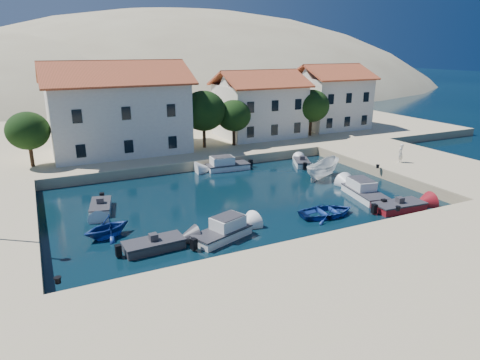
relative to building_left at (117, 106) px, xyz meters
name	(u,v)px	position (x,y,z in m)	size (l,w,h in m)	color
ground	(309,250)	(6.00, -28.00, -5.94)	(400.00, 400.00, 0.00)	black
quay_south	(379,291)	(6.00, -34.00, -5.44)	(52.00, 12.00, 1.00)	#C6B888
quay_east	(421,166)	(26.50, -18.00, -5.44)	(11.00, 20.00, 1.00)	#C6B888
quay_north	(165,134)	(8.00, 10.00, -5.44)	(80.00, 36.00, 1.00)	#C6B888
hills	(151,154)	(26.64, 95.62, -29.34)	(254.00, 176.00, 99.00)	tan
building_left	(117,106)	(0.00, 0.00, 0.00)	(14.70, 9.45, 9.70)	silver
building_mid	(259,103)	(18.00, 1.00, -0.71)	(10.50, 8.40, 8.30)	silver
building_right	(330,96)	(30.00, 2.00, -0.46)	(9.45, 8.40, 8.80)	silver
trees	(216,113)	(10.51, -2.54, -1.10)	(37.30, 5.30, 6.45)	#382314
bollards	(312,206)	(8.80, -24.13, -4.79)	(29.36, 9.56, 0.30)	black
motorboat_grey_sw	(154,245)	(-2.63, -23.65, -5.64)	(3.81, 1.85, 1.25)	#353439
cabin_cruiser_south	(222,232)	(1.79, -24.07, -5.46)	(4.43, 3.04, 1.60)	white
rowboat_south	(327,215)	(10.49, -23.75, -5.94)	(3.07, 4.30, 0.89)	navy
motorboat_red_se	(399,207)	(16.19, -25.28, -5.64)	(4.14, 2.10, 1.25)	maroon
cabin_cruiser_east	(365,192)	(15.78, -21.86, -5.46)	(2.77, 5.00, 1.60)	white
boat_east	(322,178)	(16.02, -15.63, -5.94)	(1.87, 4.96, 1.92)	white
motorboat_white_ne	(302,163)	(16.76, -11.04, -5.64)	(2.54, 3.35, 1.25)	white
rowboat_west	(108,237)	(-4.93, -20.45, -5.94)	(2.71, 3.15, 1.66)	navy
motorboat_white_west	(101,207)	(-4.58, -15.35, -5.64)	(2.15, 3.58, 1.25)	white
cabin_cruiser_north	(228,165)	(9.01, -9.00, -5.46)	(4.49, 2.15, 1.60)	white
pedestrian	(401,153)	(24.18, -17.36, -3.99)	(0.69, 0.45, 1.89)	silver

